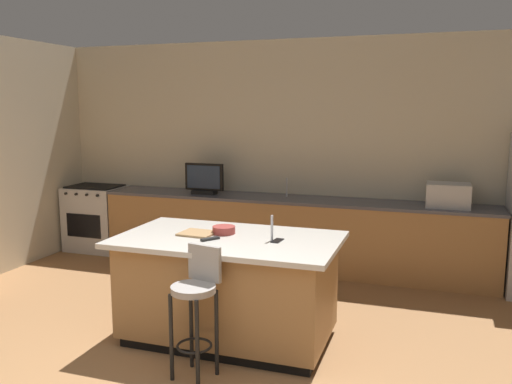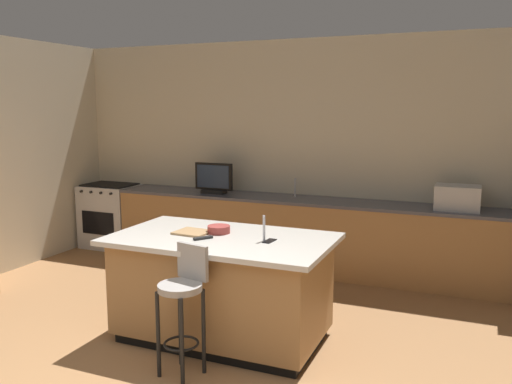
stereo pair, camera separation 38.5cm
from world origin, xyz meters
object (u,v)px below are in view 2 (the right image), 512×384
Objects in this scene: range_oven at (111,216)px; fruit_bowl at (219,229)px; microwave at (458,198)px; bar_stool_center at (183,298)px; cutting_board at (193,232)px; tv_monitor at (214,179)px; tv_remote at (203,238)px; kitchen_island at (222,287)px; cell_phone at (269,241)px.

fruit_bowl is at bearing -36.42° from range_oven.
bar_stool_center is at bearing -122.24° from microwave.
cutting_board is (-2.13, -2.20, -0.11)m from microwave.
tv_monitor is 3.11× the size of tv_remote.
tv_monitor is (-3.03, -0.05, 0.05)m from microwave.
tv_remote is at bearing -94.87° from fruit_bowl.
kitchen_island is at bearing -52.49° from fruit_bowl.
tv_monitor is 2.33m from fruit_bowl.
tv_monitor is at bearing 131.99° from cell_phone.
microwave reaches higher than fruit_bowl.
range_oven is (-2.93, 2.21, -0.01)m from kitchen_island.
tv_monitor reaches higher than cutting_board.
cell_phone is (0.44, 0.69, 0.33)m from bar_stool_center.
tv_monitor reaches higher than fruit_bowl.
tv_monitor reaches higher than cell_phone.
microwave is at bearing 0.98° from tv_monitor.
kitchen_island is 0.64m from cell_phone.
range_oven is 4.61× the size of fruit_bowl.
tv_remote is at bearing -126.94° from kitchen_island.
tv_remote is (1.09, -2.30, -0.16)m from tv_monitor.
microwave is at bearing 50.36° from kitchen_island.
tv_monitor is at bearing 118.94° from kitchen_island.
bar_stool_center is at bearing -66.37° from cutting_board.
bar_stool_center reaches higher than cutting_board.
microwave is 3.05m from tv_remote.
microwave is at bearing 47.58° from fruit_bowl.
tv_monitor is 0.52× the size of bar_stool_center.
cutting_board is at bearing -175.71° from cell_phone.
bar_stool_center is at bearing -89.41° from kitchen_island.
bar_stool_center is 6.75× the size of cell_phone.
microwave is 2.61m from cell_phone.
cutting_board is (-0.74, 0.01, 0.01)m from cell_phone.
range_oven is 3.57m from fruit_bowl.
kitchen_island is 12.82× the size of cell_phone.
kitchen_island is at bearing -37.03° from range_oven.
microwave reaches higher than cutting_board.
range_oven is 5.52× the size of tv_remote.
bar_stool_center reaches higher than kitchen_island.
cell_phone is 0.88× the size of tv_remote.
microwave is (1.83, 2.21, 0.57)m from kitchen_island.
kitchen_island is 4.01× the size of microwave.
range_oven is 4.80m from microwave.
kitchen_island is 0.51m from fruit_bowl.
bar_stool_center is (2.94, -2.89, 0.15)m from range_oven.
tv_monitor is at bearing -179.02° from microwave.
cell_phone is at bearing 69.72° from bar_stool_center.
fruit_bowl is (-0.09, 0.11, 0.49)m from kitchen_island.
bar_stool_center is at bearing -42.35° from tv_remote.
tv_monitor reaches higher than kitchen_island.
kitchen_island is 1.90× the size of bar_stool_center.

